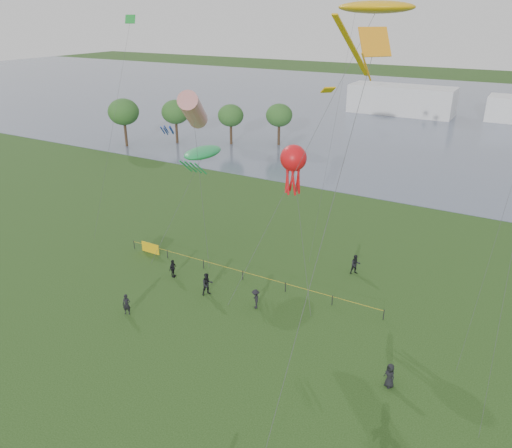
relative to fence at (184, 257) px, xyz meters
The scene contains 16 objects.
ground_plane 18.58m from the fence, 55.78° to the right, with size 400.00×400.00×0.00m, color #1A3711.
lake 85.29m from the fence, 82.97° to the left, with size 400.00×120.00×0.08m, color slate.
pavilion_left 79.70m from the fence, 91.12° to the left, with size 22.00×8.00×6.00m, color silver.
trees 43.14m from the fence, 124.86° to the left, with size 26.32×17.88×7.81m.
fence is the anchor object (origin of this frame).
spectator_a 6.00m from the fence, 34.82° to the right, with size 0.91×0.71×1.87m, color black.
spectator_b 9.75m from the fence, 19.35° to the right, with size 1.01×0.58×1.56m, color black.
spectator_c 2.60m from the fence, 73.54° to the right, with size 0.92×0.38×1.57m, color black.
spectator_d 21.51m from the fence, 18.30° to the right, with size 0.78×0.51×1.59m, color black.
spectator_f 8.76m from the fence, 81.50° to the right, with size 0.59×0.39×1.63m, color black.
spectator_g 15.08m from the fence, 22.02° to the left, with size 0.85×0.66×1.76m, color black.
kite_stingray 25.24m from the fence, 18.47° to the left, with size 9.59×10.47×21.46m.
kite_windsock 12.93m from the fence, 68.86° to the left, with size 4.23×4.99×15.24m.
kite_creature 9.76m from the fence, 102.92° to the left, with size 2.67×9.03×9.25m.
kite_octopus 13.56m from the fence, 17.53° to the left, with size 5.27×6.16×11.30m.
kite_delta 27.02m from the fence, 26.27° to the right, with size 1.77×10.27×20.17m.
Camera 1 is at (14.76, -16.01, 20.83)m, focal length 35.00 mm.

